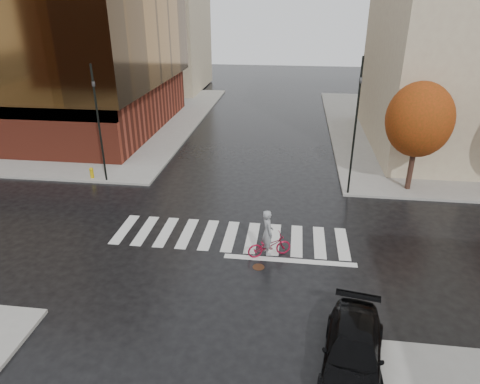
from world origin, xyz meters
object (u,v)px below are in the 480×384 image
(sedan, at_px, (353,351))
(traffic_light_ne, at_px, (356,118))
(traffic_light_nw, at_px, (98,117))
(cyclist, at_px, (269,241))
(fire_hydrant, at_px, (92,172))

(sedan, distance_m, traffic_light_ne, 14.14)
(traffic_light_ne, bearing_deg, traffic_light_nw, 3.31)
(cyclist, xyz_separation_m, fire_hydrant, (-12.00, 7.50, -0.24))
(traffic_light_nw, xyz_separation_m, traffic_light_ne, (15.24, 0.00, 0.45))
(sedan, height_order, traffic_light_nw, traffic_light_nw)
(cyclist, height_order, traffic_light_nw, traffic_light_nw)
(sedan, relative_size, traffic_light_nw, 0.63)
(cyclist, bearing_deg, sedan, -174.92)
(cyclist, height_order, traffic_light_ne, traffic_light_ne)
(sedan, bearing_deg, traffic_light_ne, 94.45)
(cyclist, height_order, fire_hydrant, cyclist)
(traffic_light_nw, height_order, traffic_light_ne, traffic_light_ne)
(traffic_light_nw, bearing_deg, sedan, 36.91)
(traffic_light_nw, xyz_separation_m, fire_hydrant, (-1.06, 0.20, -3.73))
(traffic_light_nw, height_order, fire_hydrant, traffic_light_nw)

